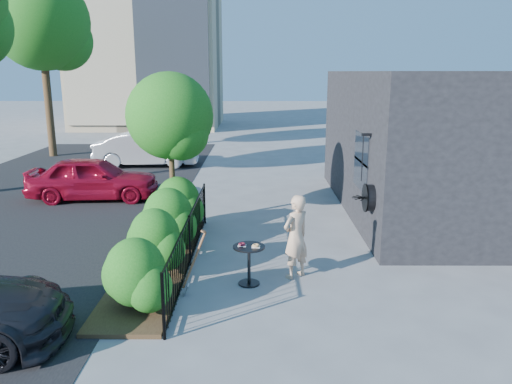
{
  "coord_description": "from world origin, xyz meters",
  "views": [
    {
      "loc": [
        -0.07,
        -9.87,
        3.99
      ],
      "look_at": [
        -0.12,
        1.65,
        1.2
      ],
      "focal_mm": 35.0,
      "sensor_mm": 36.0,
      "label": 1
    }
  ],
  "objects_px": {
    "shovel": "(193,266)",
    "car_silver": "(147,149)",
    "street_tree_far": "(42,28)",
    "cafe_table": "(249,258)",
    "car_red": "(93,178)",
    "woman": "(296,237)",
    "patio_tree": "(172,121)"
  },
  "relations": [
    {
      "from": "shovel",
      "to": "woman",
      "type": "bearing_deg",
      "value": 23.96
    },
    {
      "from": "shovel",
      "to": "car_red",
      "type": "relative_size",
      "value": 0.32
    },
    {
      "from": "cafe_table",
      "to": "car_red",
      "type": "bearing_deg",
      "value": 127.73
    },
    {
      "from": "street_tree_far",
      "to": "woman",
      "type": "bearing_deg",
      "value": -53.91
    },
    {
      "from": "patio_tree",
      "to": "cafe_table",
      "type": "distance_m",
      "value": 4.76
    },
    {
      "from": "woman",
      "to": "car_silver",
      "type": "xyz_separation_m",
      "value": [
        -5.54,
        11.97,
        -0.12
      ]
    },
    {
      "from": "woman",
      "to": "shovel",
      "type": "height_order",
      "value": "woman"
    },
    {
      "from": "street_tree_far",
      "to": "cafe_table",
      "type": "distance_m",
      "value": 18.58
    },
    {
      "from": "street_tree_far",
      "to": "woman",
      "type": "xyz_separation_m",
      "value": [
        10.61,
        -14.55,
        -5.08
      ]
    },
    {
      "from": "patio_tree",
      "to": "street_tree_far",
      "type": "xyz_separation_m",
      "value": [
        -7.7,
        11.2,
        3.15
      ]
    },
    {
      "from": "woman",
      "to": "car_red",
      "type": "distance_m",
      "value": 8.62
    },
    {
      "from": "patio_tree",
      "to": "car_red",
      "type": "relative_size",
      "value": 0.98
    },
    {
      "from": "woman",
      "to": "street_tree_far",
      "type": "bearing_deg",
      "value": -94.48
    },
    {
      "from": "street_tree_far",
      "to": "woman",
      "type": "distance_m",
      "value": 18.71
    },
    {
      "from": "street_tree_far",
      "to": "car_red",
      "type": "height_order",
      "value": "street_tree_far"
    },
    {
      "from": "woman",
      "to": "car_silver",
      "type": "distance_m",
      "value": 13.19
    },
    {
      "from": "woman",
      "to": "cafe_table",
      "type": "bearing_deg",
      "value": -19.19
    },
    {
      "from": "car_silver",
      "to": "street_tree_far",
      "type": "bearing_deg",
      "value": 59.99
    },
    {
      "from": "patio_tree",
      "to": "car_silver",
      "type": "xyz_separation_m",
      "value": [
        -2.63,
        8.62,
        -2.04
      ]
    },
    {
      "from": "street_tree_far",
      "to": "shovel",
      "type": "relative_size",
      "value": 6.45
    },
    {
      "from": "street_tree_far",
      "to": "cafe_table",
      "type": "height_order",
      "value": "street_tree_far"
    },
    {
      "from": "cafe_table",
      "to": "woman",
      "type": "height_order",
      "value": "woman"
    },
    {
      "from": "street_tree_far",
      "to": "woman",
      "type": "relative_size",
      "value": 4.92
    },
    {
      "from": "patio_tree",
      "to": "shovel",
      "type": "distance_m",
      "value": 4.85
    },
    {
      "from": "patio_tree",
      "to": "car_silver",
      "type": "relative_size",
      "value": 0.9
    },
    {
      "from": "car_silver",
      "to": "cafe_table",
      "type": "bearing_deg",
      "value": -162.5
    },
    {
      "from": "shovel",
      "to": "car_silver",
      "type": "height_order",
      "value": "car_silver"
    },
    {
      "from": "woman",
      "to": "shovel",
      "type": "relative_size",
      "value": 1.31
    },
    {
      "from": "patio_tree",
      "to": "cafe_table",
      "type": "xyz_separation_m",
      "value": [
        1.99,
        -3.71,
        -2.23
      ]
    },
    {
      "from": "car_red",
      "to": "woman",
      "type": "bearing_deg",
      "value": -139.41
    },
    {
      "from": "street_tree_far",
      "to": "cafe_table",
      "type": "relative_size",
      "value": 10.04
    },
    {
      "from": "patio_tree",
      "to": "street_tree_far",
      "type": "distance_m",
      "value": 13.95
    }
  ]
}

